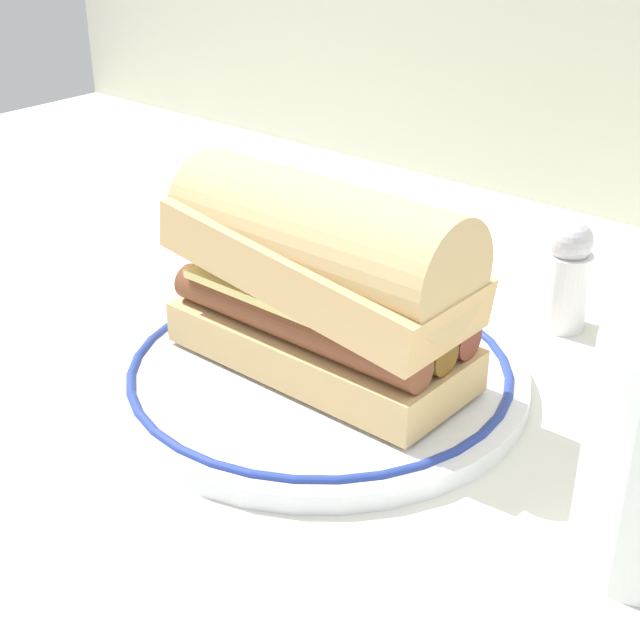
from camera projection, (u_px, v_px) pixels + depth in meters
name	position (u px, v px, depth m)	size (l,w,h in m)	color
ground_plane	(341.00, 409.00, 0.56)	(1.50, 1.50, 0.00)	silver
plate	(320.00, 373.00, 0.58)	(0.26, 0.26, 0.01)	white
sausage_sandwich	(320.00, 275.00, 0.55)	(0.19, 0.08, 0.12)	tan
salt_shaker	(566.00, 276.00, 0.64)	(0.03, 0.03, 0.08)	white
butter_knife	(406.00, 237.00, 0.79)	(0.16, 0.07, 0.01)	silver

